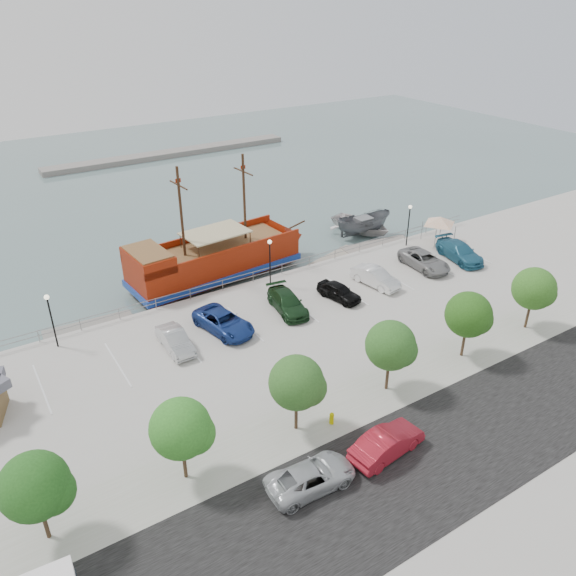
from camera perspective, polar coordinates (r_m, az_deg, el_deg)
ground at (r=45.11m, az=2.44°, el=-4.06°), size 160.00×160.00×0.00m
land_slab at (r=33.86m, az=24.23°, el=-19.42°), size 100.00×58.00×1.20m
street at (r=35.28m, az=17.78°, el=-14.30°), size 100.00×8.00×0.04m
sidewalk at (r=38.25m, az=11.07°, el=-9.49°), size 100.00×4.00×0.05m
seawall_railing at (r=50.11m, az=-2.57°, el=1.46°), size 50.00×0.06×1.00m
far_shore at (r=94.93m, az=-11.83°, el=13.23°), size 40.00×3.00×0.80m
pirate_ship at (r=52.68m, az=-6.17°, el=3.25°), size 18.76×6.65×11.71m
patrol_boat at (r=61.59m, az=7.65°, el=6.20°), size 6.61×3.40×2.44m
speedboat at (r=62.79m, az=7.43°, el=6.18°), size 6.80×8.21×1.47m
dock_west at (r=47.43m, az=-19.53°, el=-3.82°), size 7.05×2.40×0.40m
dock_mid at (r=56.23m, az=4.75°, el=3.00°), size 6.72×3.60×0.37m
dock_east at (r=59.43m, az=9.04°, el=4.21°), size 7.95×3.10×0.44m
canopy_tent at (r=58.83m, az=15.21°, el=7.00°), size 4.38×4.38×3.14m
street_van at (r=30.74m, az=2.36°, el=-18.60°), size 4.99×2.47×1.36m
street_sedan at (r=32.75m, az=10.02°, el=-15.25°), size 4.91×2.23×1.56m
fire_hydrant at (r=34.39m, az=4.46°, el=-13.02°), size 0.29×0.29×0.84m
lamp_post_left at (r=42.93m, az=-23.03°, el=-2.22°), size 0.36×0.36×4.28m
lamp_post_mid at (r=48.04m, az=-1.85°, el=3.44°), size 0.36×0.36×4.28m
lamp_post_right at (r=57.14m, az=12.20°, el=6.96°), size 0.36×0.36×4.28m
tree_a at (r=28.96m, az=-24.02°, el=-18.03°), size 3.30×3.20×5.00m
tree_b at (r=29.81m, az=-10.53°, el=-13.97°), size 3.30×3.20×5.00m
tree_c at (r=32.19m, az=1.15°, el=-9.71°), size 3.30×3.20×5.00m
tree_d at (r=35.81m, az=10.61°, el=-5.87°), size 3.30×3.20×5.00m
tree_e at (r=40.32m, az=18.05°, el=-2.69°), size 3.30×3.20×5.00m
tree_f at (r=45.47m, az=23.87°, el=-0.16°), size 3.30×3.20×5.00m
parked_car_b at (r=41.26m, az=-11.38°, el=-5.23°), size 1.51×4.32×1.42m
parked_car_c at (r=42.77m, az=-6.56°, el=-3.44°), size 3.56×5.82×1.51m
parked_car_d at (r=45.08m, az=-0.06°, el=-1.48°), size 2.80×5.33×1.47m
parked_car_e at (r=46.98m, az=5.20°, el=-0.35°), size 2.44×4.30×1.38m
parked_car_f at (r=49.51m, az=8.88°, el=1.09°), size 2.34×4.84×1.53m
parked_car_g at (r=53.54m, az=13.67°, el=2.74°), size 2.77×5.51×1.50m
parked_car_h at (r=56.09m, az=17.04°, el=3.55°), size 3.22×5.91×1.62m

